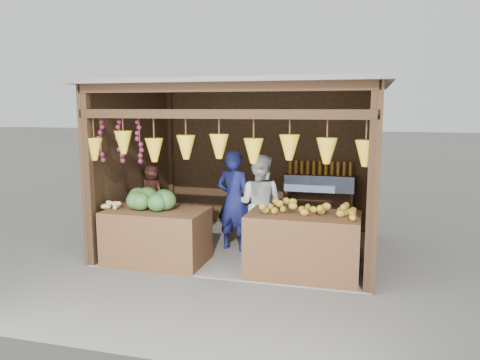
{
  "coord_description": "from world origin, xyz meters",
  "views": [
    {
      "loc": [
        1.87,
        -7.2,
        2.28
      ],
      "look_at": [
        -0.07,
        -0.1,
        1.14
      ],
      "focal_mm": 35.0,
      "sensor_mm": 36.0,
      "label": 1
    }
  ],
  "objects_px": {
    "woman_standing": "(259,204)",
    "vendor_seated": "(152,192)",
    "man_standing": "(234,201)",
    "counter_right": "(303,245)",
    "counter_left": "(157,236)"
  },
  "relations": [
    {
      "from": "counter_left",
      "to": "vendor_seated",
      "type": "xyz_separation_m",
      "value": [
        -0.67,
        1.25,
        0.41
      ]
    },
    {
      "from": "counter_left",
      "to": "counter_right",
      "type": "relative_size",
      "value": 0.97
    },
    {
      "from": "man_standing",
      "to": "counter_left",
      "type": "bearing_deg",
      "value": 54.07
    },
    {
      "from": "woman_standing",
      "to": "counter_left",
      "type": "bearing_deg",
      "value": 41.05
    },
    {
      "from": "counter_right",
      "to": "man_standing",
      "type": "xyz_separation_m",
      "value": [
        -1.23,
        0.87,
        0.38
      ]
    },
    {
      "from": "counter_right",
      "to": "vendor_seated",
      "type": "bearing_deg",
      "value": 156.34
    },
    {
      "from": "counter_left",
      "to": "man_standing",
      "type": "bearing_deg",
      "value": 43.52
    },
    {
      "from": "vendor_seated",
      "to": "counter_left",
      "type": "bearing_deg",
      "value": 136.23
    },
    {
      "from": "counter_left",
      "to": "vendor_seated",
      "type": "relative_size",
      "value": 1.51
    },
    {
      "from": "woman_standing",
      "to": "man_standing",
      "type": "bearing_deg",
      "value": 12.06
    },
    {
      "from": "man_standing",
      "to": "vendor_seated",
      "type": "distance_m",
      "value": 1.64
    },
    {
      "from": "counter_right",
      "to": "woman_standing",
      "type": "bearing_deg",
      "value": 131.94
    },
    {
      "from": "woman_standing",
      "to": "vendor_seated",
      "type": "distance_m",
      "value": 2.04
    },
    {
      "from": "counter_left",
      "to": "woman_standing",
      "type": "xyz_separation_m",
      "value": [
        1.34,
        0.93,
        0.38
      ]
    },
    {
      "from": "counter_right",
      "to": "woman_standing",
      "type": "height_order",
      "value": "woman_standing"
    }
  ]
}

